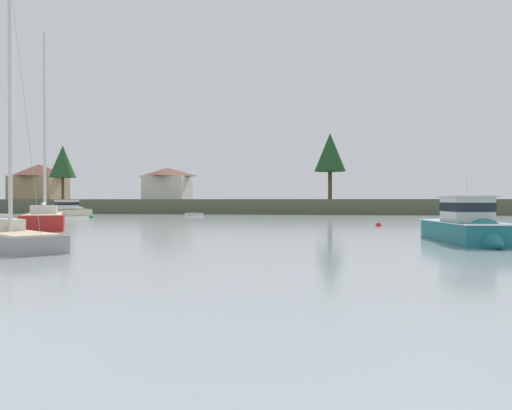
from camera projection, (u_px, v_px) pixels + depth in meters
name	position (u px, v px, depth m)	size (l,w,h in m)	color
far_shore_bank	(308.00, 205.00, 99.06)	(231.66, 54.40, 2.12)	#4C563D
sailboat_grey	(5.00, 242.00, 21.57)	(7.49, 6.44, 11.48)	gray
cruiser_teal	(470.00, 233.00, 23.84)	(3.13, 7.70, 3.79)	#196B70
sailboat_red	(44.00, 224.00, 36.81)	(6.87, 9.54, 14.62)	#B2231E
dinghy_white	(194.00, 215.00, 67.36)	(2.92, 2.90, 0.51)	white
cruiser_cream	(71.00, 212.00, 66.23)	(4.10, 7.95, 3.66)	beige
mooring_buoy_green	(91.00, 217.00, 58.14)	(0.51, 0.51, 0.56)	#1E8C47
mooring_buoy_red	(379.00, 225.00, 39.80)	(0.42, 0.42, 0.47)	red
shore_tree_inland_b	(330.00, 153.00, 83.26)	(4.95, 4.95, 10.48)	brown
shore_tree_left_mid	(63.00, 162.00, 95.58)	(4.74, 4.74, 9.81)	brown
cottage_behind_trees	(168.00, 183.00, 98.00)	(8.24, 7.56, 5.88)	silver
cottage_hillside	(39.00, 181.00, 121.06)	(11.42, 9.78, 8.10)	tan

